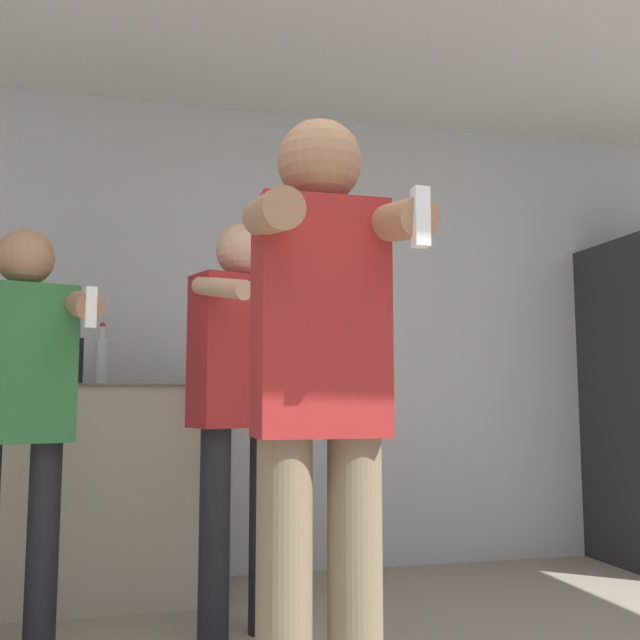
{
  "coord_description": "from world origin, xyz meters",
  "views": [
    {
      "loc": [
        -0.44,
        -1.0,
        0.92
      ],
      "look_at": [
        0.0,
        0.81,
        1.13
      ],
      "focal_mm": 40.0,
      "sensor_mm": 36.0,
      "label": 1
    }
  ],
  "objects_px": {
    "bottle_tall_gin": "(102,359)",
    "person_spectator_back": "(243,382)",
    "bottle_dark_rum": "(6,353)",
    "person_man_side": "(20,391)",
    "person_woman_foreground": "(321,390)",
    "bottle_short_whiskey": "(77,359)"
  },
  "relations": [
    {
      "from": "bottle_tall_gin",
      "to": "person_woman_foreground",
      "type": "distance_m",
      "value": 1.9
    },
    {
      "from": "bottle_short_whiskey",
      "to": "person_woman_foreground",
      "type": "distance_m",
      "value": 1.95
    },
    {
      "from": "person_man_side",
      "to": "bottle_short_whiskey",
      "type": "bearing_deg",
      "value": 81.54
    },
    {
      "from": "bottle_short_whiskey",
      "to": "person_woman_foreground",
      "type": "height_order",
      "value": "person_woman_foreground"
    },
    {
      "from": "person_spectator_back",
      "to": "person_woman_foreground",
      "type": "bearing_deg",
      "value": -86.67
    },
    {
      "from": "bottle_tall_gin",
      "to": "person_spectator_back",
      "type": "distance_m",
      "value": 0.93
    },
    {
      "from": "bottle_short_whiskey",
      "to": "person_man_side",
      "type": "height_order",
      "value": "person_man_side"
    },
    {
      "from": "person_woman_foreground",
      "to": "person_man_side",
      "type": "relative_size",
      "value": 1.08
    },
    {
      "from": "bottle_tall_gin",
      "to": "person_man_side",
      "type": "xyz_separation_m",
      "value": [
        -0.23,
        -0.8,
        -0.16
      ]
    },
    {
      "from": "bottle_dark_rum",
      "to": "person_spectator_back",
      "type": "bearing_deg",
      "value": -34.81
    },
    {
      "from": "bottle_tall_gin",
      "to": "bottle_short_whiskey",
      "type": "bearing_deg",
      "value": 180.0
    },
    {
      "from": "bottle_tall_gin",
      "to": "person_spectator_back",
      "type": "height_order",
      "value": "person_spectator_back"
    },
    {
      "from": "person_spectator_back",
      "to": "person_man_side",
      "type": "bearing_deg",
      "value": -173.6
    },
    {
      "from": "bottle_short_whiskey",
      "to": "person_man_side",
      "type": "xyz_separation_m",
      "value": [
        -0.12,
        -0.8,
        -0.16
      ]
    },
    {
      "from": "person_woman_foreground",
      "to": "person_spectator_back",
      "type": "height_order",
      "value": "person_woman_foreground"
    },
    {
      "from": "bottle_dark_rum",
      "to": "person_man_side",
      "type": "bearing_deg",
      "value": -76.16
    },
    {
      "from": "bottle_dark_rum",
      "to": "person_woman_foreground",
      "type": "distance_m",
      "value": 2.09
    },
    {
      "from": "person_man_side",
      "to": "person_spectator_back",
      "type": "relative_size",
      "value": 0.94
    },
    {
      "from": "person_woman_foreground",
      "to": "bottle_short_whiskey",
      "type": "bearing_deg",
      "value": 113.26
    },
    {
      "from": "bottle_dark_rum",
      "to": "bottle_short_whiskey",
      "type": "bearing_deg",
      "value": 0.0
    },
    {
      "from": "person_woman_foreground",
      "to": "person_spectator_back",
      "type": "xyz_separation_m",
      "value": [
        -0.06,
        1.07,
        0.05
      ]
    },
    {
      "from": "bottle_dark_rum",
      "to": "bottle_tall_gin",
      "type": "height_order",
      "value": "bottle_dark_rum"
    }
  ]
}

